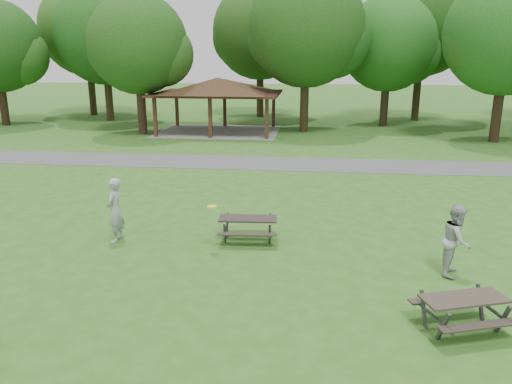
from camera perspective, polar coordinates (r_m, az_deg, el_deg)
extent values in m
plane|color=#2C601B|center=(12.26, -6.93, -10.79)|extent=(160.00, 160.00, 0.00)
cube|color=#4C4C4F|center=(25.39, 0.35, 3.33)|extent=(120.00, 3.20, 0.02)
cube|color=#391E14|center=(33.85, -11.46, 8.35)|extent=(0.22, 0.22, 2.60)
cube|color=#3D2816|center=(38.99, -9.03, 9.40)|extent=(0.22, 0.22, 2.60)
cube|color=#381E14|center=(32.91, -5.25, 8.39)|extent=(0.22, 0.22, 2.60)
cube|color=#362313|center=(38.17, -3.59, 9.43)|extent=(0.22, 0.22, 2.60)
cube|color=#352113|center=(32.36, 1.24, 8.33)|extent=(0.22, 0.22, 2.60)
cube|color=#351C13|center=(37.70, 2.03, 9.37)|extent=(0.22, 0.22, 2.60)
cube|color=#341D15|center=(35.40, -4.41, 11.17)|extent=(8.60, 6.60, 0.16)
pyramid|color=#352315|center=(35.36, -4.43, 12.11)|extent=(7.01, 7.01, 1.00)
cube|color=gray|center=(35.71, -4.32, 6.90)|extent=(8.40, 6.40, 0.03)
cylinder|color=black|center=(43.39, -26.90, 9.03)|extent=(0.60, 0.60, 3.32)
sphere|color=#1C4B15|center=(42.66, -25.50, 13.89)|extent=(4.42, 4.42, 4.42)
cylinder|color=#2F2115|center=(43.17, -16.46, 10.39)|extent=(0.60, 0.60, 3.85)
sphere|color=#144413|center=(43.04, -16.98, 16.82)|extent=(7.80, 7.80, 7.80)
sphere|color=#1A4D16|center=(42.66, -14.48, 15.96)|extent=(5.07, 5.07, 5.07)
sphere|color=#184A15|center=(43.48, -18.98, 15.87)|extent=(4.68, 4.68, 4.68)
cylinder|color=black|center=(35.35, -12.94, 9.30)|extent=(0.60, 0.60, 3.50)
sphere|color=#174112|center=(35.16, -13.37, 16.15)|extent=(6.60, 6.60, 6.60)
sphere|color=#1B4614|center=(34.98, -10.76, 15.22)|extent=(4.29, 4.29, 4.29)
sphere|color=#1B3F12|center=(35.43, -15.51, 15.21)|extent=(3.96, 3.96, 3.96)
cylinder|color=#2F2114|center=(35.82, 5.54, 10.12)|extent=(0.60, 0.60, 4.02)
sphere|color=#174012|center=(35.69, 5.76, 18.16)|extent=(8.00, 8.00, 8.00)
sphere|color=#134012|center=(35.98, 8.73, 16.76)|extent=(5.20, 5.20, 5.20)
sphere|color=#134313|center=(35.54, 3.03, 17.25)|extent=(4.80, 4.80, 4.80)
cylinder|color=black|center=(39.69, 14.46, 9.81)|extent=(0.60, 0.60, 3.43)
sphere|color=#174D16|center=(39.51, 14.91, 16.08)|extent=(7.00, 7.00, 7.00)
sphere|color=#154714|center=(40.05, 17.08, 14.90)|extent=(4.55, 4.55, 4.55)
sphere|color=#184E16|center=(39.15, 12.79, 15.45)|extent=(4.20, 4.20, 4.20)
cylinder|color=black|center=(34.74, 25.84, 8.28)|extent=(0.60, 0.60, 3.78)
sphere|color=#174E16|center=(34.57, 26.79, 15.94)|extent=(7.40, 7.40, 7.40)
sphere|color=#1A4313|center=(33.91, 24.35, 15.30)|extent=(4.44, 4.44, 4.44)
cylinder|color=black|center=(47.54, -18.24, 11.00)|extent=(0.60, 0.60, 4.38)
sphere|color=#214E16|center=(47.47, -18.79, 17.23)|extent=(8.00, 8.00, 8.00)
sphere|color=#1E4513|center=(47.01, -16.48, 16.46)|extent=(5.20, 5.20, 5.20)
sphere|color=#184C15|center=(47.96, -20.64, 16.33)|extent=(4.80, 4.80, 4.80)
cylinder|color=#322016|center=(44.03, 0.46, 11.29)|extent=(0.60, 0.60, 4.13)
sphere|color=#1B4213|center=(43.94, 0.48, 17.89)|extent=(8.00, 8.00, 8.00)
sphere|color=#154B15|center=(44.06, 2.95, 16.83)|extent=(5.20, 5.20, 5.20)
sphere|color=#174513|center=(43.92, -1.72, 17.10)|extent=(4.80, 4.80, 4.80)
cylinder|color=#2E2214|center=(43.57, 17.89, 10.78)|extent=(0.60, 0.60, 4.55)
sphere|color=#163F12|center=(43.51, 18.52, 17.90)|extent=(8.40, 8.40, 8.40)
sphere|color=#164B15|center=(44.17, 20.84, 16.56)|extent=(5.46, 5.46, 5.46)
sphere|color=#154313|center=(43.00, 16.20, 17.27)|extent=(5.04, 5.04, 5.04)
cube|color=black|center=(14.80, -0.93, -3.04)|extent=(1.74, 0.78, 0.05)
cube|color=#2E2721|center=(14.37, -1.07, -4.82)|extent=(1.71, 0.36, 0.04)
cube|color=#2D2620|center=(15.42, -0.79, -3.36)|extent=(1.71, 0.36, 0.04)
cube|color=#414144|center=(14.64, -3.58, -4.72)|extent=(0.08, 0.36, 0.74)
cube|color=#3B3B3D|center=(15.30, -3.29, -3.80)|extent=(0.08, 0.36, 0.74)
cube|color=#414144|center=(14.96, -3.43, -4.15)|extent=(0.15, 1.38, 0.05)
cube|color=#3B3A3D|center=(14.55, 1.56, -4.82)|extent=(0.08, 0.36, 0.74)
cube|color=#3A3A3D|center=(15.22, 1.62, -3.88)|extent=(0.08, 0.36, 0.74)
cube|color=#404043|center=(14.88, 1.60, -4.24)|extent=(0.15, 1.38, 0.05)
cube|color=#332A24|center=(11.02, 22.71, -11.17)|extent=(1.83, 1.18, 0.05)
cube|color=black|center=(10.75, 24.26, -13.74)|extent=(1.69, 0.77, 0.04)
cube|color=#332A24|center=(11.55, 20.98, -11.26)|extent=(1.69, 0.77, 0.04)
cube|color=#3D3D3F|center=(10.57, 20.59, -14.22)|extent=(0.17, 0.36, 0.74)
cube|color=#404143|center=(11.10, 18.61, -12.54)|extent=(0.17, 0.36, 0.74)
cube|color=#404043|center=(10.82, 19.59, -13.23)|extent=(0.50, 1.33, 0.05)
cube|color=#3E3E40|center=(11.29, 26.37, -12.92)|extent=(0.17, 0.36, 0.74)
cube|color=#38383A|center=(11.78, 24.24, -11.44)|extent=(0.17, 0.36, 0.74)
cube|color=#3E3E41|center=(11.52, 25.30, -12.04)|extent=(0.50, 1.33, 0.05)
cylinder|color=yellow|center=(13.92, -5.06, -1.66)|extent=(0.32, 0.32, 0.02)
imported|color=#9F9FA2|center=(15.25, -15.84, -2.00)|extent=(0.50, 0.73, 1.93)
imported|color=#ACACAF|center=(13.48, 21.94, -5.13)|extent=(0.96, 1.07, 1.83)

